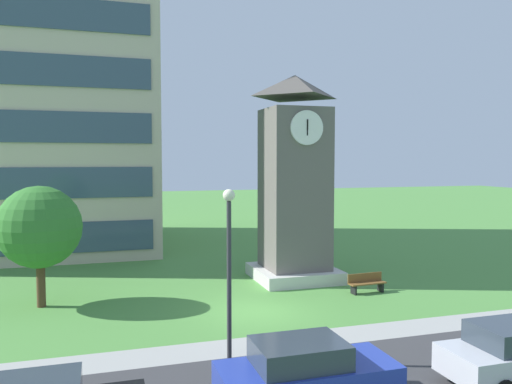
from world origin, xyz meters
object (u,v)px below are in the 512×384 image
(street_lamp, at_px, (229,255))
(parked_car_blue, at_px, (305,373))
(tree_by_building, at_px, (39,227))
(park_bench, at_px, (367,283))
(clock_tower, at_px, (295,189))

(street_lamp, height_order, parked_car_blue, street_lamp)
(tree_by_building, bearing_deg, street_lamp, -53.09)
(tree_by_building, bearing_deg, parked_car_blue, -57.47)
(park_bench, distance_m, parked_car_blue, 11.59)
(park_bench, relative_size, parked_car_blue, 0.41)
(clock_tower, bearing_deg, tree_by_building, -172.85)
(clock_tower, height_order, parked_car_blue, clock_tower)
(park_bench, relative_size, tree_by_building, 0.36)
(clock_tower, bearing_deg, parked_car_blue, -110.29)
(parked_car_blue, bearing_deg, park_bench, 53.24)
(tree_by_building, relative_size, parked_car_blue, 1.14)
(street_lamp, relative_size, parked_car_blue, 1.18)
(street_lamp, bearing_deg, tree_by_building, 126.91)
(tree_by_building, bearing_deg, clock_tower, 7.15)
(park_bench, distance_m, street_lamp, 10.49)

